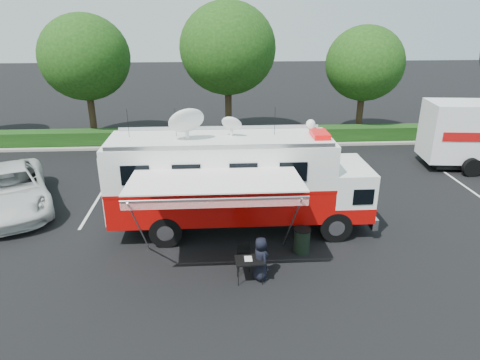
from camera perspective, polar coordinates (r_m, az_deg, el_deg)
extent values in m
plane|color=black|center=(17.42, 0.10, -6.43)|extent=(120.00, 120.00, 0.00)
cube|color=#9E998E|center=(28.01, 6.87, 4.67)|extent=(60.00, 0.35, 0.15)
cube|color=black|center=(28.74, 6.60, 6.00)|extent=(60.00, 1.20, 1.00)
cylinder|color=black|center=(30.05, -19.19, 8.98)|extent=(0.44, 0.44, 4.40)
ellipsoid|color=#14380F|center=(29.57, -19.99, 15.13)|extent=(5.63, 5.63, 5.35)
cylinder|color=black|center=(28.94, -1.56, 10.12)|extent=(0.44, 0.44, 4.80)
ellipsoid|color=#14380F|center=(28.44, -1.64, 17.15)|extent=(6.14, 6.14, 5.84)
cylinder|color=black|center=(30.67, 15.73, 9.23)|extent=(0.44, 0.44, 4.00)
ellipsoid|color=#14380F|center=(30.21, 16.31, 14.71)|extent=(5.12, 5.12, 4.86)
cube|color=silver|center=(20.83, -18.62, -2.71)|extent=(0.12, 5.50, 0.01)
cube|color=silver|center=(20.09, -1.87, -2.42)|extent=(0.12, 5.50, 0.01)
cube|color=silver|center=(21.11, 14.65, -1.93)|extent=(0.12, 5.50, 0.01)
cube|color=silver|center=(23.65, 28.61, -1.39)|extent=(0.12, 5.50, 0.01)
cube|color=black|center=(17.14, 0.10, -4.64)|extent=(9.46, 1.54, 0.33)
cylinder|color=black|center=(16.66, 12.62, -6.04)|extent=(1.21, 0.35, 1.21)
cylinder|color=black|center=(18.76, 10.67, -2.62)|extent=(1.21, 0.35, 1.21)
cylinder|color=black|center=(16.15, -9.87, -6.76)|extent=(1.21, 0.35, 1.21)
cylinder|color=black|center=(18.30, -9.13, -3.15)|extent=(1.21, 0.35, 1.21)
cube|color=silver|center=(18.11, 16.16, -3.87)|extent=(0.22, 2.75, 0.44)
cube|color=white|center=(17.44, 13.96, -0.88)|extent=(1.54, 2.75, 1.87)
cube|color=#AD0906|center=(17.70, 13.76, -2.86)|extent=(1.56, 2.77, 0.61)
cube|color=black|center=(17.54, 16.28, 0.18)|extent=(0.13, 2.45, 0.77)
cube|color=#AD0906|center=(16.77, -2.52, -2.18)|extent=(8.36, 2.75, 1.32)
cube|color=#AD0906|center=(16.51, -2.56, -0.09)|extent=(8.38, 2.77, 0.11)
cube|color=white|center=(16.22, -2.61, 2.62)|extent=(8.36, 2.75, 1.54)
cube|color=white|center=(15.97, -2.66, 5.38)|extent=(8.36, 2.75, 0.09)
cube|color=#CC0505|center=(16.41, 10.58, 6.04)|extent=(0.61, 1.05, 0.18)
sphere|color=white|center=(17.39, 9.40, 7.38)|extent=(0.37, 0.37, 0.37)
ellipsoid|color=white|center=(15.64, -7.18, 7.85)|extent=(1.32, 1.32, 0.40)
ellipsoid|color=white|center=(16.05, -1.12, 7.56)|extent=(0.77, 0.77, 0.22)
cylinder|color=black|center=(16.56, -14.71, 7.30)|extent=(0.02, 0.02, 1.10)
cylinder|color=black|center=(16.31, -8.58, 7.55)|extent=(0.02, 0.02, 1.10)
cylinder|color=black|center=(16.41, 4.66, 7.81)|extent=(0.02, 0.02, 1.10)
cube|color=white|center=(13.60, -3.33, -0.02)|extent=(5.50, 2.64, 0.22)
cube|color=red|center=(12.48, -3.26, -3.07)|extent=(5.50, 0.04, 0.31)
cylinder|color=#B2B2B7|center=(12.41, -3.28, -2.56)|extent=(5.50, 0.07, 0.07)
cylinder|color=#B2B2B7|center=(14.43, -13.23, -6.35)|extent=(0.05, 2.83, 3.17)
cylinder|color=#B2B2B7|center=(14.43, 6.85, -5.89)|extent=(0.05, 2.83, 3.17)
imported|color=silver|center=(21.56, -27.97, -3.38)|extent=(5.55, 7.29, 1.84)
imported|color=black|center=(14.45, 2.72, -12.98)|extent=(0.72, 0.86, 1.51)
cube|color=black|center=(13.90, 1.33, -10.64)|extent=(0.98, 0.72, 0.04)
cylinder|color=black|center=(13.89, -0.23, -12.59)|extent=(0.02, 0.02, 0.78)
cylinder|color=black|center=(14.30, -0.35, -11.49)|extent=(0.02, 0.02, 0.78)
cylinder|color=black|center=(13.95, 3.03, -12.46)|extent=(0.02, 0.02, 0.78)
cylinder|color=black|center=(14.35, 2.81, -11.37)|extent=(0.02, 0.02, 0.78)
cube|color=silver|center=(13.93, 1.11, -10.45)|extent=(0.24, 0.33, 0.01)
cube|color=black|center=(14.65, 0.53, -10.37)|extent=(0.47, 0.47, 0.04)
cube|color=black|center=(14.71, 0.47, -9.12)|extent=(0.44, 0.07, 0.48)
cylinder|color=black|center=(14.61, -0.12, -11.48)|extent=(0.02, 0.02, 0.44)
cylinder|color=black|center=(14.90, -0.21, -10.75)|extent=(0.02, 0.02, 0.44)
cylinder|color=black|center=(14.63, 1.27, -11.43)|extent=(0.02, 0.02, 0.44)
cylinder|color=black|center=(14.93, 1.16, -10.70)|extent=(0.02, 0.02, 0.44)
cylinder|color=black|center=(15.78, 8.24, -8.03)|extent=(0.58, 0.58, 0.89)
cylinder|color=black|center=(15.55, 8.33, -6.54)|extent=(0.63, 0.63, 0.04)
cylinder|color=black|center=(25.66, 28.52, 1.48)|extent=(0.98, 0.30, 0.98)
cylinder|color=black|center=(27.41, 26.27, 3.06)|extent=(0.98, 0.30, 0.98)
cylinder|color=black|center=(28.01, 28.37, 3.05)|extent=(0.98, 0.30, 0.98)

